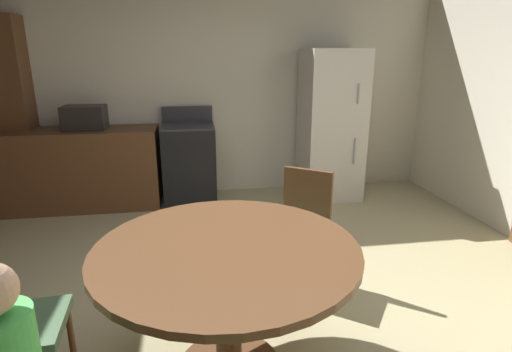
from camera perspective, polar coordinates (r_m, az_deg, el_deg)
The scene contains 10 objects.
ground_plane at distance 2.84m, azimuth -0.92°, elevation -19.77°, with size 14.00×14.00×0.00m, color tan.
wall_back at distance 5.10m, azimuth -5.55°, elevation 12.79°, with size 5.64×0.12×2.70m, color silver.
kitchen_counter at distance 5.01m, azimuth -23.77°, elevation 0.93°, with size 1.80×0.60×0.90m, color brown.
pantry_column at distance 5.29m, azimuth -31.23°, elevation 7.35°, with size 0.44×0.36×2.10m, color brown.
oven_range at distance 4.84m, azimuth -9.37°, elevation 1.83°, with size 0.60×0.60×1.10m.
refrigerator at distance 4.98m, azimuth 10.52°, elevation 7.05°, with size 0.68×0.68×1.76m.
microwave at distance 4.87m, azimuth -23.02°, elevation 7.59°, with size 0.44×0.32×0.26m, color black.
dining_table at distance 2.15m, azimuth -4.08°, elevation -13.37°, with size 1.36×1.36×0.76m.
chair_northeast at distance 3.06m, azimuth 6.43°, elevation -6.23°, with size 0.56×0.56×0.87m.
chair_west at distance 2.33m, azimuth -32.19°, elevation -16.80°, with size 0.43×0.43×0.87m.
Camera 1 is at (-0.31, -2.26, 1.69)m, focal length 28.35 mm.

